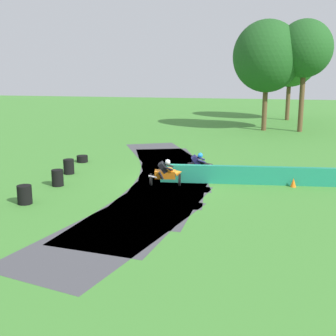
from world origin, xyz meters
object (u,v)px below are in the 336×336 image
Objects in this scene: motorcycle_chase_black at (199,166)px; tire_stack_far at (82,159)px; tire_stack_mid_a at (58,178)px; tire_stack_mid_b at (69,167)px; motorcycle_lead_orange at (167,173)px; traffic_cone at (293,183)px; tire_stack_near at (25,195)px.

motorcycle_chase_black is 7.93m from tire_stack_far.
tire_stack_mid_b is (-0.48, 2.46, -0.00)m from tire_stack_mid_a.
tire_stack_mid_b reaches higher than tire_stack_far.
motorcycle_lead_orange is 6.15m from traffic_cone.
tire_stack_near is at bearing -92.18° from tire_stack_mid_a.
motorcycle_chase_black is 2.13× the size of tire_stack_mid_b.
motorcycle_lead_orange is 2.10× the size of tire_stack_mid_b.
tire_stack_mid_a is at bearing 87.82° from tire_stack_near.
tire_stack_mid_b is 1.19× the size of tire_stack_far.
motorcycle_lead_orange is 2.30m from motorcycle_chase_black.
tire_stack_near is (-6.67, -5.88, -0.25)m from motorcycle_chase_black.
tire_stack_near is 1.82× the size of traffic_cone.
motorcycle_lead_orange is 0.99× the size of motorcycle_chase_black.
tire_stack_mid_a is 5.56m from tire_stack_far.
tire_stack_mid_a is at bearing -169.38° from motorcycle_lead_orange.
tire_stack_mid_a is at bearing -79.00° from tire_stack_mid_b.
motorcycle_lead_orange is at bearing -170.46° from traffic_cone.
tire_stack_mid_a is at bearing -169.96° from traffic_cone.
motorcycle_lead_orange is at bearing -14.55° from tire_stack_mid_b.
tire_stack_mid_a is at bearing -80.52° from tire_stack_far.
tire_stack_near is 1.19× the size of tire_stack_far.
traffic_cone is at bearing 9.54° from motorcycle_lead_orange.
tire_stack_far is at bearing 160.70° from motorcycle_chase_black.
tire_stack_far is 1.52× the size of traffic_cone.
motorcycle_chase_black is (1.32, 1.88, 0.01)m from motorcycle_lead_orange.
tire_stack_mid_b is at bearing -176.73° from motorcycle_chase_black.
tire_stack_far is (-0.92, 5.48, -0.20)m from tire_stack_mid_a.
tire_stack_mid_b is at bearing 165.45° from motorcycle_lead_orange.
motorcycle_lead_orange reaches higher than tire_stack_mid_b.
traffic_cone is (6.05, 1.02, -0.43)m from motorcycle_lead_orange.
tire_stack_mid_a is at bearing -156.39° from motorcycle_chase_black.
traffic_cone is at bearing -2.27° from tire_stack_mid_b.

